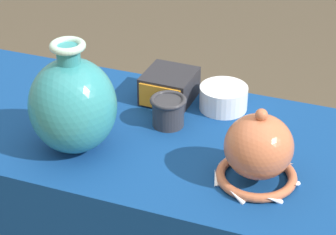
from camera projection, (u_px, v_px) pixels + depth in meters
name	position (u px, v px, depth m)	size (l,w,h in m)	color
display_table	(153.00, 168.00, 1.72)	(1.33, 0.59, 0.79)	brown
vase_tall_bulbous	(73.00, 105.00, 1.57)	(0.21, 0.21, 0.29)	teal
vase_dome_bell	(258.00, 152.00, 1.48)	(0.20, 0.21, 0.20)	#BC6642
mosaic_tile_box	(169.00, 86.00, 1.83)	(0.14, 0.15, 0.08)	#232328
cup_wide_charcoal	(168.00, 110.00, 1.71)	(0.10, 0.10, 0.08)	#2D2D33
pot_squat_porcelain	(223.00, 98.00, 1.79)	(0.13, 0.13, 0.07)	white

